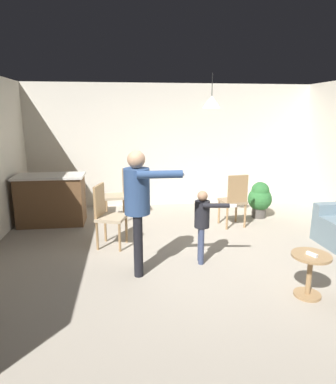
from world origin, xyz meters
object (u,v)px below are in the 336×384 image
object	(u,v)px
person_child	(202,219)
potted_plant_corner	(260,198)
person_adult	(138,199)
kitchen_counter	(52,200)
dining_chair_centre_back	(107,213)
spare_remote_on_table	(312,254)
dining_chair_by_counter	(119,193)
dining_chair_near_wall	(234,198)
side_table_by_couch	(310,270)

from	to	relation	value
person_child	potted_plant_corner	bearing A→B (deg)	147.03
person_adult	person_child	bearing A→B (deg)	104.32
person_child	potted_plant_corner	world-z (taller)	person_child
kitchen_counter	dining_chair_centre_back	xyz separation A→B (m)	(1.10, -1.24, 0.07)
kitchen_counter	person_child	distance (m)	3.18
kitchen_counter	person_adult	size ratio (longest dim) A/B	0.77
dining_chair_centre_back	person_adult	bearing A→B (deg)	41.89
dining_chair_centre_back	spare_remote_on_table	xyz separation A→B (m)	(2.36, -1.84, -0.01)
potted_plant_corner	person_child	bearing A→B (deg)	-130.46
dining_chair_by_counter	dining_chair_centre_back	world-z (taller)	same
person_child	dining_chair_near_wall	bearing A→B (deg)	154.27
dining_chair_by_counter	potted_plant_corner	world-z (taller)	dining_chair_by_counter
person_child	dining_chair_centre_back	bearing A→B (deg)	-112.39
kitchen_counter	potted_plant_corner	size ratio (longest dim) A/B	1.72
dining_chair_near_wall	dining_chair_centre_back	xyz separation A→B (m)	(-2.28, -0.64, 0.00)
kitchen_counter	dining_chair_by_counter	world-z (taller)	dining_chair_by_counter
side_table_by_couch	person_child	xyz separation A→B (m)	(-1.03, 1.03, 0.33)
person_child	dining_chair_near_wall	distance (m)	1.69
dining_chair_by_counter	dining_chair_centre_back	size ratio (longest dim) A/B	1.00
dining_chair_near_wall	spare_remote_on_table	world-z (taller)	dining_chair_near_wall
side_table_by_couch	potted_plant_corner	distance (m)	3.00
dining_chair_by_counter	dining_chair_near_wall	distance (m)	2.24
kitchen_counter	person_child	size ratio (longest dim) A/B	1.20
potted_plant_corner	dining_chair_centre_back	bearing A→B (deg)	-159.22
potted_plant_corner	spare_remote_on_table	bearing A→B (deg)	-101.66
person_child	dining_chair_centre_back	xyz separation A→B (m)	(-1.35, 0.78, -0.11)
kitchen_counter	dining_chair_by_counter	xyz separation A→B (m)	(1.26, 0.11, 0.07)
person_child	kitchen_counter	bearing A→B (deg)	-121.90
dining_chair_by_counter	person_child	bearing A→B (deg)	-156.53
dining_chair_by_counter	dining_chair_centre_back	bearing A→B (deg)	167.55
dining_chair_near_wall	spare_remote_on_table	bearing A→B (deg)	-96.21
dining_chair_by_counter	potted_plant_corner	distance (m)	2.83
side_table_by_couch	person_child	world-z (taller)	person_child
side_table_by_couch	spare_remote_on_table	bearing A→B (deg)	-116.68
person_adult	kitchen_counter	bearing A→B (deg)	-143.75
person_adult	dining_chair_centre_back	xyz separation A→B (m)	(-0.46, 0.99, -0.47)
dining_chair_centre_back	spare_remote_on_table	bearing A→B (deg)	68.74
dining_chair_by_counter	dining_chair_near_wall	size ratio (longest dim) A/B	1.00
kitchen_counter	spare_remote_on_table	distance (m)	4.64
dining_chair_centre_back	spare_remote_on_table	size ratio (longest dim) A/B	7.69
side_table_by_couch	dining_chair_by_counter	size ratio (longest dim) A/B	0.52
dining_chair_near_wall	dining_chair_centre_back	world-z (taller)	same
dining_chair_by_counter	spare_remote_on_table	bearing A→B (deg)	-151.16
person_adult	dining_chair_by_counter	world-z (taller)	person_adult
dining_chair_centre_back	potted_plant_corner	xyz separation A→B (m)	(2.98, 1.13, -0.14)
kitchen_counter	dining_chair_by_counter	size ratio (longest dim) A/B	1.26
side_table_by_couch	potted_plant_corner	bearing A→B (deg)	78.54
person_adult	potted_plant_corner	world-z (taller)	person_adult
kitchen_counter	dining_chair_near_wall	xyz separation A→B (m)	(3.38, -0.60, 0.07)
person_adult	spare_remote_on_table	size ratio (longest dim) A/B	12.58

